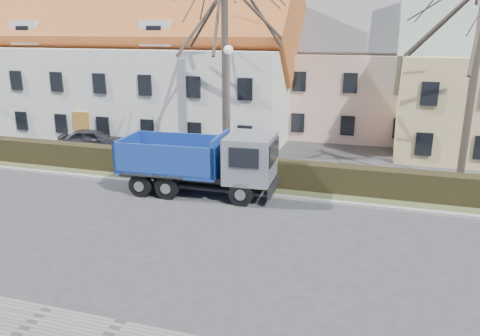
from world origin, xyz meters
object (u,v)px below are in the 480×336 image
(dump_truck, at_px, (193,161))
(parked_car_a, at_px, (93,140))
(cart_frame, at_px, (158,182))
(streetlight, at_px, (229,112))

(dump_truck, height_order, parked_car_a, dump_truck)
(cart_frame, distance_m, parked_car_a, 8.90)
(streetlight, distance_m, cart_frame, 5.00)
(cart_frame, height_order, parked_car_a, parked_car_a)
(cart_frame, bearing_deg, parked_car_a, 143.55)
(dump_truck, bearing_deg, parked_car_a, 146.26)
(streetlight, bearing_deg, dump_truck, -106.27)
(dump_truck, xyz_separation_m, cart_frame, (-1.94, 0.10, -1.23))
(cart_frame, bearing_deg, streetlight, 44.96)
(dump_truck, distance_m, parked_car_a, 10.59)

